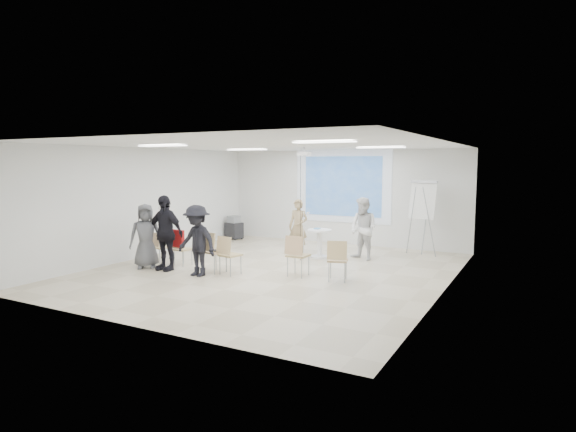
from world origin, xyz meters
The scene contains 30 objects.
floor centered at (0.00, 0.00, -0.05)m, with size 8.00×9.00×0.10m, color beige.
ceiling centered at (0.00, 0.00, 3.05)m, with size 8.00×9.00×0.10m, color white.
wall_back centered at (0.00, 4.55, 1.50)m, with size 8.00×0.10×3.00m, color silver.
wall_left centered at (-4.05, 0.00, 1.50)m, with size 0.10×9.00×3.00m, color silver.
wall_right centered at (4.05, 0.00, 1.50)m, with size 0.10×9.00×3.00m, color silver.
projection_halo centered at (0.00, 4.49, 1.85)m, with size 3.20×0.01×2.30m, color silver.
projection_image centered at (0.00, 4.47, 1.85)m, with size 2.60×0.01×1.90m, color #3163A6.
pedestal_table centered at (0.34, 1.99, 0.45)m, with size 0.75×0.75×0.81m.
player_left centered at (-0.41, 2.18, 0.89)m, with size 0.65×0.44×1.78m, color tan.
player_right centered at (1.48, 2.30, 0.93)m, with size 0.89×0.72×1.86m, color white.
controller_left centered at (-0.23, 2.43, 1.17)m, with size 0.04×0.13×0.04m, color white.
controller_right centered at (1.30, 2.55, 1.25)m, with size 0.04×0.11×0.04m, color white.
chair_far_left centered at (-3.06, -0.57, 0.47)m, with size 0.47×0.49×0.80m.
chair_left_mid centered at (-2.32, -0.59, 0.48)m, with size 0.42×0.45×0.82m.
chair_left_inner centered at (-1.14, -0.85, 0.58)m, with size 0.55×0.58×0.98m.
chair_center centered at (-0.68, -0.87, 0.54)m, with size 0.50×0.53×0.91m.
chair_right_inner centered at (0.79, -0.27, 0.56)m, with size 0.45×0.49×0.95m.
chair_right_far centered at (1.79, -0.26, 0.54)m, with size 0.54×0.57×0.92m.
red_jacket centered at (-2.31, -0.74, 0.72)m, with size 0.45×0.10×0.43m, color #A61415.
laptop centered at (-1.12, -0.75, 0.52)m, with size 0.36×0.26×0.03m, color black.
audience_left centered at (-2.33, -1.14, 1.04)m, with size 1.21×0.73×2.08m, color black.
audience_mid centered at (-1.25, -1.28, 0.93)m, with size 1.20×0.65×1.85m, color black.
audience_outer centered at (-2.92, -1.18, 0.89)m, with size 0.87×0.57×1.78m, color #595A5E.
flipchart_easel centered at (2.72, 3.66, 1.54)m, with size 0.89×0.69×2.10m.
av_cart centered at (-3.62, 3.64, 0.37)m, with size 0.61×0.53×0.80m.
ceiling_projector centered at (0.10, 1.49, 2.69)m, with size 0.30×0.25×3.00m.
fluor_panel_nw centered at (-2.00, 2.00, 2.97)m, with size 1.20×0.30×0.02m, color white.
fluor_panel_ne centered at (2.00, 2.00, 2.97)m, with size 1.20×0.30×0.02m, color white.
fluor_panel_sw centered at (-2.00, -1.50, 2.97)m, with size 1.20×0.30×0.02m, color white.
fluor_panel_se centered at (2.00, -1.50, 2.97)m, with size 1.20×0.30×0.02m, color white.
Camera 1 is at (5.70, -9.85, 2.57)m, focal length 30.00 mm.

